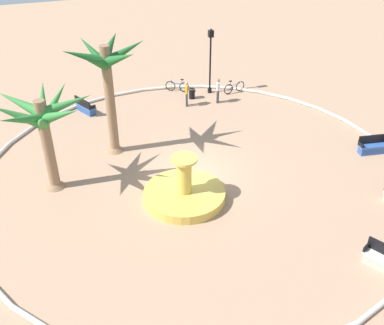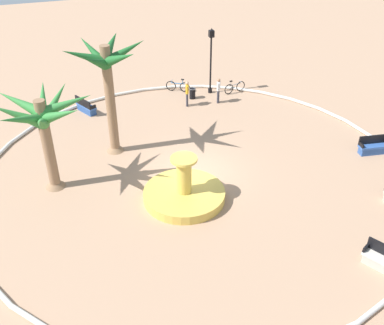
% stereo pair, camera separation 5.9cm
% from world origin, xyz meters
% --- Properties ---
extents(ground_plane, '(80.00, 80.00, 0.00)m').
position_xyz_m(ground_plane, '(0.00, 0.00, 0.00)').
color(ground_plane, tan).
extents(plaza_curb, '(21.72, 21.72, 0.20)m').
position_xyz_m(plaza_curb, '(0.00, 0.00, 0.10)').
color(plaza_curb, silver).
rests_on(plaza_curb, ground).
extents(fountain, '(3.82, 3.82, 2.27)m').
position_xyz_m(fountain, '(1.24, 1.98, 0.32)').
color(fountain, gold).
rests_on(fountain, ground).
extents(palm_tree_near_fountain, '(4.26, 3.99, 6.18)m').
position_xyz_m(palm_tree_near_fountain, '(3.45, -3.43, 4.46)').
color(palm_tree_near_fountain, '#8E6B4C').
rests_on(palm_tree_near_fountain, ground).
extents(palm_tree_by_curb, '(4.51, 4.44, 4.86)m').
position_xyz_m(palm_tree_by_curb, '(6.85, -1.02, 3.60)').
color(palm_tree_by_curb, '#8E6B4C').
rests_on(palm_tree_by_curb, ground).
extents(bench_west, '(1.15, 1.66, 1.00)m').
position_xyz_m(bench_west, '(4.30, -8.68, 0.35)').
color(bench_west, '#335BA8').
rests_on(bench_west, ground).
extents(bench_north, '(1.66, 0.73, 1.00)m').
position_xyz_m(bench_north, '(-9.74, 1.43, 0.35)').
color(bench_north, '#335BA8').
rests_on(bench_north, ground).
extents(bench_southeast, '(1.19, 1.65, 1.00)m').
position_xyz_m(bench_southeast, '(-4.61, 8.66, 0.35)').
color(bench_southeast, beige).
rests_on(bench_southeast, ground).
extents(lamppost, '(0.32, 0.32, 4.50)m').
position_xyz_m(lamppost, '(-4.28, -8.99, 2.63)').
color(lamppost, black).
rests_on(lamppost, ground).
extents(trash_bin, '(0.46, 0.46, 0.73)m').
position_xyz_m(trash_bin, '(-2.80, -8.48, 0.39)').
color(trash_bin, black).
rests_on(trash_bin, ground).
extents(bicycle_red_frame, '(1.69, 0.53, 0.94)m').
position_xyz_m(bicycle_red_frame, '(-5.89, -8.43, 0.38)').
color(bicycle_red_frame, black).
rests_on(bicycle_red_frame, ground).
extents(bicycle_by_lamppost, '(1.47, 0.99, 0.94)m').
position_xyz_m(bicycle_by_lamppost, '(-2.22, -9.90, 0.38)').
color(bicycle_by_lamppost, black).
rests_on(bicycle_by_lamppost, ground).
extents(person_cyclist_helmet, '(0.30, 0.51, 1.70)m').
position_xyz_m(person_cyclist_helmet, '(-2.09, -7.49, 0.95)').
color(person_cyclist_helmet, '#33333D').
rests_on(person_cyclist_helmet, ground).
extents(person_cyclist_photo, '(0.34, 0.47, 1.69)m').
position_xyz_m(person_cyclist_photo, '(-4.20, -7.30, 0.95)').
color(person_cyclist_photo, '#33333D').
rests_on(person_cyclist_photo, ground).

